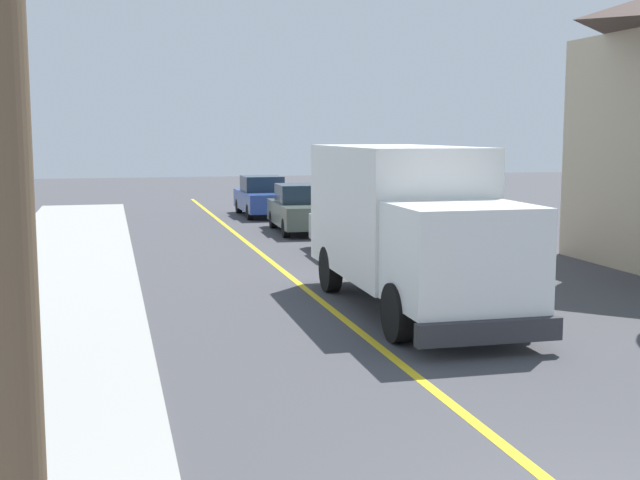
{
  "coord_description": "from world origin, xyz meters",
  "views": [
    {
      "loc": [
        -4.17,
        -5.48,
        3.47
      ],
      "look_at": [
        -0.25,
        9.87,
        1.4
      ],
      "focal_mm": 46.17,
      "sensor_mm": 36.0,
      "label": 1
    }
  ],
  "objects": [
    {
      "name": "parked_car_mid",
      "position": [
        2.32,
        22.54,
        0.79
      ],
      "size": [
        1.98,
        4.47,
        1.67
      ],
      "color": "#4C564C",
      "rests_on": "ground"
    },
    {
      "name": "parked_car_far",
      "position": [
        2.01,
        28.41,
        0.79
      ],
      "size": [
        1.81,
        4.4,
        1.67
      ],
      "color": "#2D4793",
      "rests_on": "ground"
    },
    {
      "name": "sidewalk_curb",
      "position": [
        -5.4,
        4.0,
        0.07
      ],
      "size": [
        3.6,
        60.0,
        0.15
      ],
      "primitive_type": "cube",
      "color": "#9E9E99",
      "rests_on": "ground"
    },
    {
      "name": "centre_line_yellow",
      "position": [
        0.0,
        10.0,
        0.0
      ],
      "size": [
        0.16,
        56.0,
        0.01
      ],
      "primitive_type": "cube",
      "color": "gold",
      "rests_on": "ground"
    },
    {
      "name": "box_truck",
      "position": [
        1.49,
        9.72,
        1.77
      ],
      "size": [
        2.5,
        7.21,
        3.2
      ],
      "color": "silver",
      "rests_on": "ground"
    },
    {
      "name": "parked_van_across",
      "position": [
        5.2,
        15.3,
        0.79
      ],
      "size": [
        2.01,
        4.48,
        1.67
      ],
      "color": "silver",
      "rests_on": "ground"
    },
    {
      "name": "parked_car_near",
      "position": [
        2.51,
        16.64,
        0.79
      ],
      "size": [
        1.96,
        4.46,
        1.67
      ],
      "color": "#B7B7BC",
      "rests_on": "ground"
    }
  ]
}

